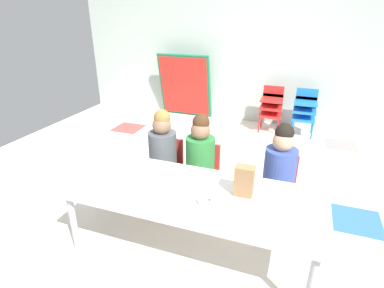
# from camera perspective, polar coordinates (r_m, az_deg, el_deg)

# --- Properties ---
(ground_plane) EXTENTS (6.12, 4.86, 0.02)m
(ground_plane) POSITION_cam_1_polar(r_m,az_deg,el_deg) (3.21, 3.65, -9.10)
(ground_plane) COLOR silver
(back_wall) EXTENTS (6.12, 0.10, 2.73)m
(back_wall) POSITION_cam_1_polar(r_m,az_deg,el_deg) (5.09, 12.47, 19.07)
(back_wall) COLOR #B2C1B7
(back_wall) RESTS_ON ground_plane
(craft_table) EXTENTS (1.85, 0.73, 0.55)m
(craft_table) POSITION_cam_1_polar(r_m,az_deg,el_deg) (2.23, 0.07, -9.74)
(craft_table) COLOR white
(craft_table) RESTS_ON ground_plane
(seated_child_near_camera) EXTENTS (0.32, 0.31, 0.92)m
(seated_child_near_camera) POSITION_cam_1_polar(r_m,az_deg,el_deg) (2.86, -5.42, -0.70)
(seated_child_near_camera) COLOR red
(seated_child_near_camera) RESTS_ON ground_plane
(seated_child_middle_seat) EXTENTS (0.33, 0.33, 0.92)m
(seated_child_middle_seat) POSITION_cam_1_polar(r_m,az_deg,el_deg) (2.73, 1.61, -1.81)
(seated_child_middle_seat) COLOR red
(seated_child_middle_seat) RESTS_ON ground_plane
(seated_child_far_right) EXTENTS (0.32, 0.31, 0.92)m
(seated_child_far_right) POSITION_cam_1_polar(r_m,az_deg,el_deg) (2.62, 16.15, -3.99)
(seated_child_far_right) COLOR red
(seated_child_far_right) RESTS_ON ground_plane
(kid_chair_red_stack) EXTENTS (0.32, 0.30, 0.68)m
(kid_chair_red_stack) POSITION_cam_1_polar(r_m,az_deg,el_deg) (4.84, 14.64, 6.94)
(kid_chair_red_stack) COLOR red
(kid_chair_red_stack) RESTS_ON ground_plane
(kid_chair_blue_stack) EXTENTS (0.32, 0.30, 0.68)m
(kid_chair_blue_stack) POSITION_cam_1_polar(r_m,az_deg,el_deg) (4.82, 20.35, 6.16)
(kid_chair_blue_stack) COLOR blue
(kid_chair_blue_stack) RESTS_ON ground_plane
(folded_activity_table) EXTENTS (0.90, 0.29, 1.09)m
(folded_activity_table) POSITION_cam_1_polar(r_m,az_deg,el_deg) (5.32, -1.34, 10.76)
(folded_activity_table) COLOR #19724C
(folded_activity_table) RESTS_ON ground_plane
(paper_bag_brown) EXTENTS (0.13, 0.09, 0.22)m
(paper_bag_brown) POSITION_cam_1_polar(r_m,az_deg,el_deg) (2.14, 9.73, -6.80)
(paper_bag_brown) COLOR #9E754C
(paper_bag_brown) RESTS_ON craft_table
(paper_plate_near_edge) EXTENTS (0.18, 0.18, 0.01)m
(paper_plate_near_edge) POSITION_cam_1_polar(r_m,az_deg,el_deg) (2.08, 2.66, -10.95)
(paper_plate_near_edge) COLOR white
(paper_plate_near_edge) RESTS_ON craft_table
(paper_plate_center_table) EXTENTS (0.18, 0.18, 0.01)m
(paper_plate_center_table) POSITION_cam_1_polar(r_m,az_deg,el_deg) (2.26, -3.88, -7.87)
(paper_plate_center_table) COLOR white
(paper_plate_center_table) RESTS_ON craft_table
(donut_powdered_on_plate) EXTENTS (0.12, 0.12, 0.03)m
(donut_powdered_on_plate) POSITION_cam_1_polar(r_m,az_deg,el_deg) (2.06, 2.67, -10.49)
(donut_powdered_on_plate) COLOR white
(donut_powdered_on_plate) RESTS_ON craft_table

